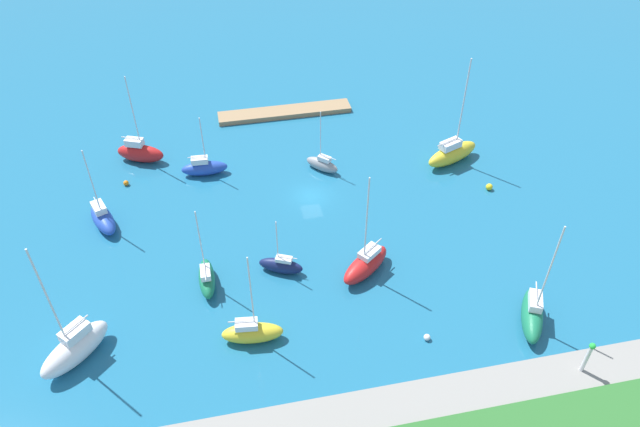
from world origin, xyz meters
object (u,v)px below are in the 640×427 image
Objects in this scene: sailboat_navy_by_breakwater at (281,265)px; mooring_buoy_orange at (126,183)px; pier_dock at (285,112)px; sailboat_yellow_west_end at (252,332)px; mooring_buoy_white at (427,337)px; sailboat_green_along_channel at (532,314)px; sailboat_blue_inner_mooring at (103,218)px; sailboat_red_mid_basin at (140,152)px; harbor_beacon at (588,355)px; sailboat_white_near_pier at (75,347)px; sailboat_green_off_beacon at (207,278)px; sailboat_blue_east_end at (204,167)px; mooring_buoy_yellow at (489,187)px; sailboat_yellow_far_north at (452,153)px; sailboat_red_lone_north at (366,264)px; sailboat_gray_outer_mooring at (322,164)px.

sailboat_navy_by_breakwater is 25.04m from mooring_buoy_orange.
sailboat_yellow_west_end is at bearing 76.62° from pier_dock.
sailboat_navy_by_breakwater reaches higher than mooring_buoy_white.
mooring_buoy_white is at bearing -65.10° from sailboat_green_along_channel.
sailboat_blue_inner_mooring reaches higher than mooring_buoy_white.
sailboat_red_mid_basin is (14.94, -23.55, 0.47)m from sailboat_navy_by_breakwater.
mooring_buoy_white is at bearing -29.37° from harbor_beacon.
pier_dock is at bearing -75.30° from sailboat_navy_by_breakwater.
sailboat_white_near_pier is 1.35× the size of sailboat_blue_inner_mooring.
sailboat_green_off_beacon is 16.28m from sailboat_blue_inner_mooring.
sailboat_navy_by_breakwater is (-6.94, 18.95, -0.14)m from sailboat_blue_east_end.
pier_dock is 34.38m from sailboat_green_off_beacon.
mooring_buoy_yellow is (-46.32, 2.77, -0.71)m from sailboat_blue_inner_mooring.
mooring_buoy_yellow is (-34.35, 10.32, -0.63)m from sailboat_blue_east_end.
sailboat_green_along_channel is (-26.77, 3.45, 0.18)m from sailboat_yellow_west_end.
sailboat_white_near_pier is at bearing -175.61° from sailboat_yellow_far_north.
sailboat_red_lone_north is 18.74m from sailboat_gray_outer_mooring.
mooring_buoy_orange is (22.12, 12.65, -0.01)m from pier_dock.
sailboat_gray_outer_mooring is at bearing 175.76° from mooring_buoy_orange.
sailboat_gray_outer_mooring is 32.12m from sailboat_green_along_channel.
mooring_buoy_yellow is at bearing -96.92° from harbor_beacon.
sailboat_navy_by_breakwater is at bearing 17.48° from mooring_buoy_yellow.
sailboat_green_off_beacon is at bearing -84.81° from sailboat_green_along_channel.
sailboat_white_near_pier reaches higher than pier_dock.
sailboat_navy_by_breakwater is at bearing -50.00° from sailboat_red_lone_north.
sailboat_yellow_far_north is 1.18× the size of sailboat_red_mid_basin.
sailboat_green_off_beacon is at bearing 14.52° from mooring_buoy_yellow.
sailboat_red_lone_north is (-12.75, -6.35, 0.18)m from sailboat_yellow_west_end.
sailboat_gray_outer_mooring is 28.75m from mooring_buoy_white.
sailboat_blue_east_end is 12.43× the size of mooring_buoy_orange.
sailboat_gray_outer_mooring is 21.10m from mooring_buoy_yellow.
harbor_beacon is at bearing 37.31° from sailboat_green_along_channel.
sailboat_gray_outer_mooring reaches higher than sailboat_navy_by_breakwater.
sailboat_white_near_pier is 32.58m from mooring_buoy_white.
mooring_buoy_yellow is (-18.68, -10.57, -0.86)m from sailboat_red_lone_north.
pier_dock is at bearing -80.97° from mooring_buoy_white.
sailboat_navy_by_breakwater is 18.58m from sailboat_gray_outer_mooring.
harbor_beacon is 29.98m from sailboat_yellow_west_end.
mooring_buoy_white is at bearing 142.24° from sailboat_gray_outer_mooring.
sailboat_blue_east_end is at bearing 35.49° from sailboat_gray_outer_mooring.
mooring_buoy_yellow reaches higher than mooring_buoy_orange.
sailboat_yellow_west_end is at bearing 88.54° from sailboat_navy_by_breakwater.
sailboat_green_along_channel is at bearing 111.98° from pier_dock.
sailboat_green_off_beacon is 7.81m from sailboat_navy_by_breakwater.
mooring_buoy_yellow is at bearing 64.89° from sailboat_blue_inner_mooring.
sailboat_blue_inner_mooring is (11.13, -11.89, -0.02)m from sailboat_green_off_beacon.
sailboat_red_mid_basin reaches higher than sailboat_blue_inner_mooring.
sailboat_white_near_pier is 21.28m from sailboat_navy_by_breakwater.
harbor_beacon is 0.26× the size of sailboat_yellow_far_north.
mooring_buoy_white is (11.93, -6.71, -2.95)m from harbor_beacon.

